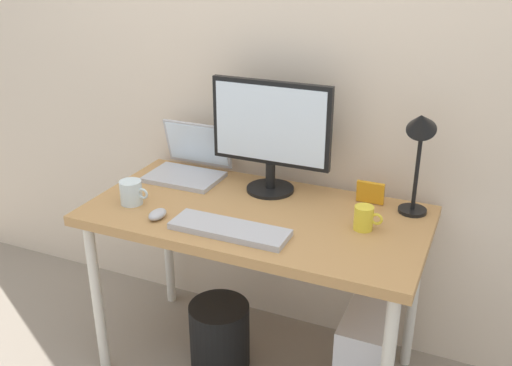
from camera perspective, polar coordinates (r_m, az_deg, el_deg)
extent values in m
plane|color=gray|center=(2.67, 0.00, -17.51)|extent=(6.00, 6.00, 0.00)
cube|color=beige|center=(2.43, 3.85, 12.74)|extent=(4.40, 0.04, 2.60)
cube|color=#B7844C|center=(2.26, 0.00, -3.27)|extent=(1.32, 0.67, 0.04)
cylinder|color=silver|center=(2.53, -15.46, -10.96)|extent=(0.04, 0.04, 0.71)
cylinder|color=silver|center=(2.90, -8.73, -5.52)|extent=(0.04, 0.04, 0.71)
cylinder|color=silver|center=(2.55, 15.31, -10.61)|extent=(0.04, 0.04, 0.71)
cylinder|color=black|center=(2.43, 1.42, -0.58)|extent=(0.20, 0.20, 0.01)
cylinder|color=black|center=(2.40, 1.43, 0.77)|extent=(0.04, 0.04, 0.11)
cube|color=black|center=(2.33, 1.49, 5.95)|extent=(0.51, 0.03, 0.34)
cube|color=white|center=(2.31, 1.33, 5.84)|extent=(0.47, 0.01, 0.31)
cube|color=#B2B2B7|center=(2.56, -7.14, 0.59)|extent=(0.32, 0.22, 0.02)
cube|color=#B2B2B7|center=(2.63, -5.79, 3.88)|extent=(0.32, 0.06, 0.21)
cube|color=white|center=(2.62, -5.88, 3.87)|extent=(0.30, 0.05, 0.18)
cylinder|color=black|center=(2.32, 15.22, -2.63)|extent=(0.11, 0.11, 0.01)
cylinder|color=black|center=(2.25, 15.67, 1.33)|extent=(0.02, 0.02, 0.33)
cone|color=black|center=(2.15, 16.06, 5.80)|extent=(0.11, 0.14, 0.13)
cube|color=#B2B2B7|center=(2.09, -2.64, -4.60)|extent=(0.44, 0.14, 0.02)
ellipsoid|color=#B2B2B7|center=(2.22, -9.73, -3.07)|extent=(0.06, 0.09, 0.03)
cylinder|color=yellow|center=(2.13, 10.60, -3.42)|extent=(0.07, 0.07, 0.09)
torus|color=yellow|center=(2.12, 11.85, -3.52)|extent=(0.05, 0.01, 0.05)
cylinder|color=silver|center=(2.35, -12.27, -0.91)|extent=(0.09, 0.09, 0.10)
torus|color=silver|center=(2.31, -11.14, -1.04)|extent=(0.05, 0.01, 0.05)
cube|color=orange|center=(2.34, 11.26, -0.93)|extent=(0.11, 0.03, 0.09)
cube|color=silver|center=(2.42, 10.87, -16.51)|extent=(0.18, 0.36, 0.42)
cylinder|color=black|center=(2.59, -3.62, -14.79)|extent=(0.26, 0.26, 0.30)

